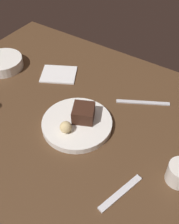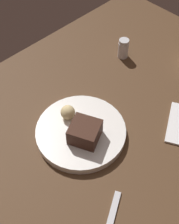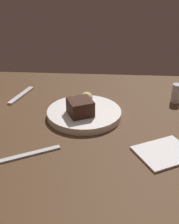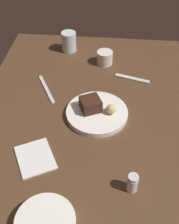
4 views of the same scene
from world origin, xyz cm
name	(u,v)px [view 3 (image 3 of 4)]	position (x,y,z in cm)	size (l,w,h in cm)	color
dining_table	(88,128)	(0.00, 0.00, 1.50)	(120.00, 84.00, 3.00)	#4C331E
dessert_plate	(84,113)	(1.45, -4.48, 4.06)	(23.03, 23.03, 2.11)	white
chocolate_cake_slice	(80,107)	(2.38, -1.97, 7.48)	(7.00, 6.81, 4.74)	#381E14
bread_roll	(87,98)	(1.00, -9.71, 7.01)	(3.81, 3.81, 3.81)	#DBC184
salt_shaker	(176,93)	(-28.91, -17.09, 6.17)	(3.27, 3.27, 6.43)	silver
dessert_spoon	(21,95)	(25.18, -17.96, 3.35)	(15.00, 1.80, 0.70)	silver
butter_knife	(24,156)	(14.78, 17.50, 3.25)	(19.00, 1.40, 0.50)	silver
folded_napkin	(164,153)	(-20.53, 13.88, 3.30)	(13.60, 11.15, 0.60)	white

